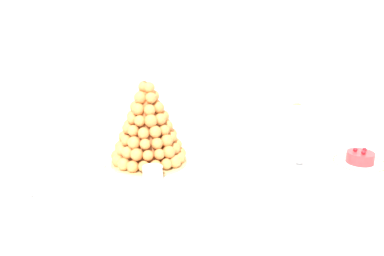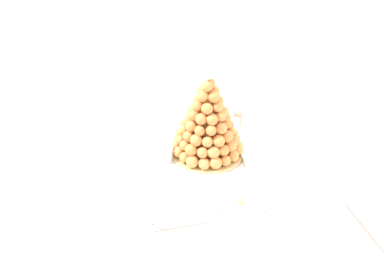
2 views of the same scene
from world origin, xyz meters
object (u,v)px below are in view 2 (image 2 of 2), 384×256
at_px(dessert_cup_left, 149,118).
at_px(dessert_cup_mid_left, 164,154).
at_px(croquembouche, 208,122).
at_px(serving_tray, 188,155).
at_px(creme_brulee_ramekin, 179,124).
at_px(macaron_goblet, 233,233).
at_px(dessert_cup_centre, 177,200).
at_px(wine_glass, 242,109).

height_order(dessert_cup_left, dessert_cup_mid_left, dessert_cup_left).
distance_m(croquembouche, dessert_cup_mid_left, 0.18).
relative_size(serving_tray, creme_brulee_ramekin, 7.21).
distance_m(creme_brulee_ramekin, macaron_goblet, 0.67).
relative_size(dessert_cup_left, dessert_cup_mid_left, 0.94).
distance_m(dessert_cup_mid_left, creme_brulee_ramekin, 0.21).
bearing_deg(serving_tray, dessert_cup_centre, -19.97).
xyz_separation_m(dessert_cup_left, dessert_cup_centre, (0.47, 0.01, -0.00)).
bearing_deg(serving_tray, macaron_goblet, -0.97).
xyz_separation_m(serving_tray, macaron_goblet, (0.49, -0.01, 0.12)).
bearing_deg(creme_brulee_ramekin, wine_glass, 56.63).
xyz_separation_m(creme_brulee_ramekin, wine_glass, (0.13, 0.19, 0.11)).
height_order(serving_tray, dessert_cup_mid_left, dessert_cup_mid_left).
bearing_deg(creme_brulee_ramekin, croquembouche, 18.07).
height_order(dessert_cup_left, macaron_goblet, macaron_goblet).
height_order(dessert_cup_mid_left, creme_brulee_ramekin, dessert_cup_mid_left).
bearing_deg(croquembouche, dessert_cup_left, -144.74).
distance_m(dessert_cup_left, dessert_cup_mid_left, 0.24).
relative_size(dessert_cup_centre, macaron_goblet, 0.24).
bearing_deg(macaron_goblet, serving_tray, 179.03).
height_order(serving_tray, wine_glass, wine_glass).
bearing_deg(dessert_cup_centre, dessert_cup_left, -178.87).
distance_m(dessert_cup_left, dessert_cup_centre, 0.47).
relative_size(croquembouche, creme_brulee_ramekin, 3.47).
xyz_separation_m(dessert_cup_mid_left, wine_glass, (-0.06, 0.28, 0.10)).
bearing_deg(dessert_cup_left, wine_glass, 59.01).
distance_m(serving_tray, croquembouche, 0.14).
relative_size(serving_tray, dessert_cup_left, 11.55).
distance_m(dessert_cup_centre, wine_glass, 0.42).
xyz_separation_m(croquembouche, dessert_cup_centre, (0.24, -0.15, -0.10)).
relative_size(dessert_cup_mid_left, wine_glass, 0.34).
height_order(dessert_cup_centre, macaron_goblet, macaron_goblet).
height_order(creme_brulee_ramekin, macaron_goblet, macaron_goblet).
bearing_deg(croquembouche, dessert_cup_centre, -32.45).
distance_m(dessert_cup_left, macaron_goblet, 0.73).
bearing_deg(creme_brulee_ramekin, dessert_cup_left, -116.28).
xyz_separation_m(croquembouche, creme_brulee_ramekin, (-0.18, -0.06, -0.11)).
height_order(croquembouche, dessert_cup_left, croquembouche).
bearing_deg(dessert_cup_centre, dessert_cup_mid_left, 178.58).
relative_size(dessert_cup_left, dessert_cup_centre, 1.07).
bearing_deg(dessert_cup_centre, wine_glass, 135.54).
xyz_separation_m(serving_tray, creme_brulee_ramekin, (-0.18, 0.01, 0.02)).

